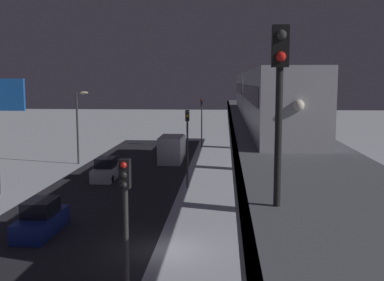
# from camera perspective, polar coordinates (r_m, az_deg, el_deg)

# --- Properties ---
(ground_plane) EXTENTS (240.00, 240.00, 0.00)m
(ground_plane) POSITION_cam_1_polar(r_m,az_deg,el_deg) (25.37, -3.54, -12.99)
(ground_plane) COLOR silver
(avenue_asphalt) EXTENTS (11.00, 90.70, 0.01)m
(avenue_asphalt) POSITION_cam_1_polar(r_m,az_deg,el_deg) (26.76, -16.56, -12.18)
(avenue_asphalt) COLOR #28282D
(avenue_asphalt) RESTS_ON ground_plane
(elevated_railway) EXTENTS (5.00, 90.70, 5.94)m
(elevated_railway) POSITION_cam_1_polar(r_m,az_deg,el_deg) (24.03, 10.43, -1.58)
(elevated_railway) COLOR slate
(elevated_railway) RESTS_ON ground_plane
(subway_train) EXTENTS (2.94, 36.87, 3.40)m
(subway_train) POSITION_cam_1_polar(r_m,az_deg,el_deg) (36.91, 8.37, 5.52)
(subway_train) COLOR #B7BABF
(subway_train) RESTS_ON elevated_railway
(rail_signal) EXTENTS (0.36, 0.41, 4.00)m
(rail_signal) POSITION_cam_1_polar(r_m,az_deg,el_deg) (10.60, 10.46, 6.63)
(rail_signal) COLOR black
(rail_signal) RESTS_ON elevated_railway
(sedan_white) EXTENTS (1.91, 4.40, 1.97)m
(sedan_white) POSITION_cam_1_polar(r_m,az_deg,el_deg) (43.03, -10.28, -3.58)
(sedan_white) COLOR silver
(sedan_white) RESTS_ON ground_plane
(sedan_blue) EXTENTS (1.80, 4.73, 1.97)m
(sedan_blue) POSITION_cam_1_polar(r_m,az_deg,el_deg) (29.04, -17.66, -9.04)
(sedan_blue) COLOR navy
(sedan_blue) RESTS_ON ground_plane
(box_truck) EXTENTS (2.40, 7.40, 2.80)m
(box_truck) POSITION_cam_1_polar(r_m,az_deg,el_deg) (52.18, -2.38, -0.96)
(box_truck) COLOR silver
(box_truck) RESTS_ON ground_plane
(traffic_light_near) EXTENTS (0.32, 0.44, 6.40)m
(traffic_light_near) POSITION_cam_1_polar(r_m,az_deg,el_deg) (14.96, -7.95, -10.59)
(traffic_light_near) COLOR #2D2D2D
(traffic_light_near) RESTS_ON ground_plane
(traffic_light_mid) EXTENTS (0.32, 0.44, 6.40)m
(traffic_light_mid) POSITION_cam_1_polar(r_m,az_deg,el_deg) (38.50, -0.56, 0.41)
(traffic_light_mid) COLOR #2D2D2D
(traffic_light_mid) RESTS_ON ground_plane
(traffic_light_far) EXTENTS (0.32, 0.44, 6.40)m
(traffic_light_far) POSITION_cam_1_polar(r_m,az_deg,el_deg) (62.53, 1.17, 3.02)
(traffic_light_far) COLOR #2D2D2D
(traffic_light_far) RESTS_ON ground_plane
(street_lamp_far) EXTENTS (1.35, 0.44, 7.65)m
(street_lamp_far) POSITION_cam_1_polar(r_m,az_deg,el_deg) (51.06, -13.38, 2.58)
(street_lamp_far) COLOR #38383D
(street_lamp_far) RESTS_ON ground_plane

